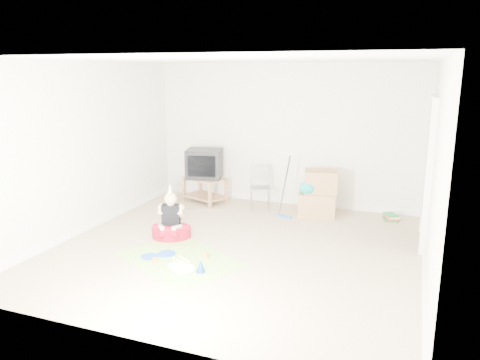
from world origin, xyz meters
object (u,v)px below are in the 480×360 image
(crt_tv, at_px, (204,164))
(birthday_cake, at_px, (181,268))
(seated_woman, at_px, (171,226))
(tv_stand, at_px, (205,188))
(folding_chair, at_px, (260,188))
(cardboard_boxes, at_px, (318,194))

(crt_tv, height_order, birthday_cake, crt_tv)
(crt_tv, bearing_deg, seated_woman, -93.04)
(tv_stand, bearing_deg, birthday_cake, -70.47)
(folding_chair, bearing_deg, seated_woman, -112.33)
(tv_stand, height_order, cardboard_boxes, cardboard_boxes)
(seated_woman, bearing_deg, tv_stand, 99.92)
(folding_chair, xyz_separation_m, cardboard_boxes, (1.06, -0.03, -0.00))
(cardboard_boxes, relative_size, seated_woman, 0.95)
(cardboard_boxes, bearing_deg, birthday_cake, -111.08)
(folding_chair, xyz_separation_m, birthday_cake, (-0.06, -2.94, -0.34))
(tv_stand, relative_size, cardboard_boxes, 1.13)
(cardboard_boxes, bearing_deg, crt_tv, 178.59)
(tv_stand, bearing_deg, seated_woman, -80.08)
(tv_stand, xyz_separation_m, crt_tv, (0.00, -0.00, 0.47))
(folding_chair, distance_m, seated_woman, 2.06)
(folding_chair, height_order, seated_woman, seated_woman)
(seated_woman, distance_m, birthday_cake, 1.28)
(folding_chair, distance_m, cardboard_boxes, 1.06)
(seated_woman, bearing_deg, cardboard_boxes, 45.40)
(crt_tv, distance_m, cardboard_boxes, 2.21)
(tv_stand, height_order, birthday_cake, tv_stand)
(tv_stand, height_order, seated_woman, seated_woman)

